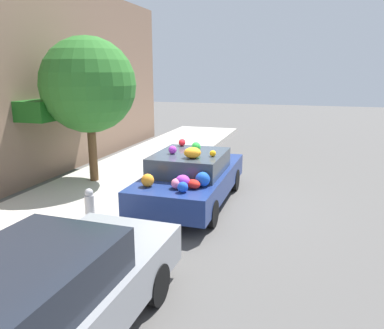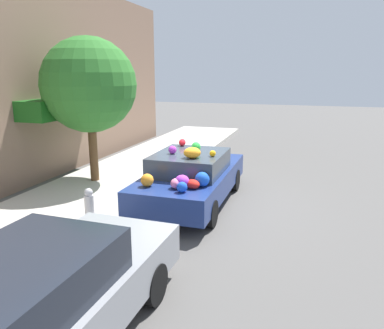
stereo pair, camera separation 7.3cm
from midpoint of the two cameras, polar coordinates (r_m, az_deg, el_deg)
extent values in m
plane|color=#565451|center=(9.48, 0.14, -5.81)|extent=(60.00, 60.00, 0.00)
cube|color=#B2ADA3|center=(10.55, -14.01, -3.80)|extent=(24.00, 3.20, 0.13)
cube|color=#846651|center=(11.44, -24.76, 11.72)|extent=(18.00, 0.30, 6.02)
cube|color=#195919|center=(12.07, -18.27, 8.36)|extent=(3.44, 0.90, 0.55)
cylinder|color=brown|center=(11.10, -14.63, 2.20)|extent=(0.24, 0.24, 1.81)
sphere|color=#2D7228|center=(10.89, -15.23, 11.61)|extent=(2.62, 2.62, 2.62)
cylinder|color=#B2B2B7|center=(8.28, -15.11, -6.33)|extent=(0.20, 0.20, 0.55)
sphere|color=#B2B2B7|center=(8.17, -15.25, -4.12)|extent=(0.18, 0.18, 0.18)
cube|color=navy|center=(9.30, 0.23, -2.50)|extent=(4.28, 1.85, 0.56)
cube|color=#333D47|center=(9.01, -0.09, 0.32)|extent=(1.93, 1.61, 0.46)
cylinder|color=black|center=(10.84, -1.95, -1.64)|extent=(0.59, 0.18, 0.59)
cylinder|color=black|center=(10.42, 6.77, -2.37)|extent=(0.59, 0.18, 0.59)
cylinder|color=black|center=(8.50, -7.85, -6.21)|extent=(0.59, 0.18, 0.59)
cylinder|color=black|center=(7.97, 3.20, -7.50)|extent=(0.59, 0.18, 0.59)
sphere|color=blue|center=(7.84, -1.66, -2.66)|extent=(0.31, 0.31, 0.23)
sphere|color=blue|center=(7.87, 1.83, -2.27)|extent=(0.44, 0.44, 0.31)
ellipsoid|color=yellow|center=(10.84, 2.52, 2.03)|extent=(0.33, 0.33, 0.23)
ellipsoid|color=pink|center=(7.75, -2.12, -2.91)|extent=(0.37, 0.34, 0.21)
ellipsoid|color=#965E3E|center=(10.15, 0.63, 1.00)|extent=(0.19, 0.20, 0.16)
ellipsoid|color=blue|center=(7.50, -1.25, -3.47)|extent=(0.30, 0.30, 0.22)
ellipsoid|color=red|center=(7.76, 0.37, -3.00)|extent=(0.38, 0.41, 0.19)
sphere|color=orange|center=(8.58, 3.41, 1.69)|extent=(0.19, 0.19, 0.15)
ellipsoid|color=black|center=(10.98, 2.33, 2.07)|extent=(0.23, 0.22, 0.19)
ellipsoid|color=red|center=(10.84, 2.99, 1.83)|extent=(0.42, 0.43, 0.16)
ellipsoid|color=red|center=(9.81, -1.29, 3.38)|extent=(0.26, 0.20, 0.18)
sphere|color=purple|center=(8.86, -2.76, 2.25)|extent=(0.26, 0.26, 0.19)
sphere|color=brown|center=(10.27, 2.45, 1.36)|extent=(0.34, 0.34, 0.24)
ellipsoid|color=green|center=(8.94, 0.84, 2.61)|extent=(0.28, 0.27, 0.27)
ellipsoid|color=#AE3BC7|center=(7.77, -1.26, -2.61)|extent=(0.32, 0.32, 0.28)
ellipsoid|color=pink|center=(9.35, 0.79, 2.77)|extent=(0.20, 0.19, 0.16)
ellipsoid|color=orange|center=(8.41, 0.27, 1.81)|extent=(0.47, 0.49, 0.25)
sphere|color=orange|center=(7.93, -6.59, -2.38)|extent=(0.38, 0.38, 0.27)
cube|color=gray|center=(4.79, -21.62, -20.32)|extent=(4.43, 1.73, 0.58)
cube|color=#1E232D|center=(4.40, -23.79, -15.48)|extent=(2.01, 1.49, 0.51)
cylinder|color=black|center=(6.25, -18.62, -14.56)|extent=(0.60, 0.19, 0.60)
cylinder|color=black|center=(5.55, -5.42, -17.71)|extent=(0.60, 0.19, 0.60)
camera|label=1|loc=(0.04, -89.77, 0.06)|focal=35.00mm
camera|label=2|loc=(0.04, 90.23, -0.06)|focal=35.00mm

